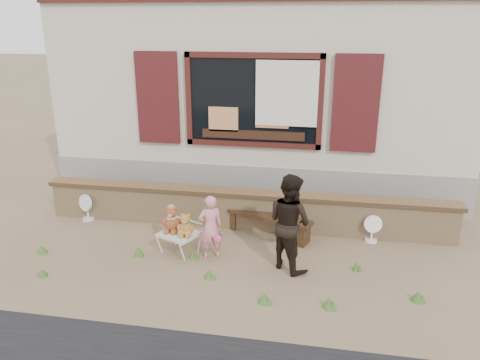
% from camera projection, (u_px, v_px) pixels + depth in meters
% --- Properties ---
extents(ground, '(80.00, 80.00, 0.00)m').
position_uv_depth(ground, '(233.00, 253.00, 7.26)').
color(ground, brown).
rests_on(ground, ground).
extents(shopfront, '(8.04, 5.13, 4.00)m').
position_uv_depth(shopfront, '(270.00, 85.00, 10.79)').
color(shopfront, '#BCB498').
rests_on(shopfront, ground).
extents(brick_wall, '(7.10, 0.36, 0.67)m').
position_uv_depth(brick_wall, '(244.00, 209.00, 8.08)').
color(brick_wall, tan).
rests_on(brick_wall, ground).
extents(bench, '(1.48, 0.80, 0.37)m').
position_uv_depth(bench, '(269.00, 221.00, 7.76)').
color(bench, black).
rests_on(bench, ground).
extents(folding_chair, '(0.69, 0.66, 0.34)m').
position_uv_depth(folding_chair, '(179.00, 235.00, 7.19)').
color(folding_chair, beige).
rests_on(folding_chair, ground).
extents(teddy_bear_left, '(0.39, 0.37, 0.42)m').
position_uv_depth(teddy_bear_left, '(172.00, 218.00, 7.18)').
color(teddy_bear_left, brown).
rests_on(teddy_bear_left, folding_chair).
extents(teddy_bear_right, '(0.34, 0.32, 0.36)m').
position_uv_depth(teddy_bear_right, '(186.00, 224.00, 7.04)').
color(teddy_bear_right, '#935F29').
rests_on(teddy_bear_right, folding_chair).
extents(child, '(0.43, 0.37, 1.00)m').
position_uv_depth(child, '(210.00, 227.00, 6.98)').
color(child, pink).
rests_on(child, ground).
extents(adult, '(0.88, 0.86, 1.43)m').
position_uv_depth(adult, '(289.00, 222.00, 6.63)').
color(adult, black).
rests_on(adult, ground).
extents(fan_left, '(0.31, 0.21, 0.49)m').
position_uv_depth(fan_left, '(87.00, 207.00, 8.40)').
color(fan_left, silver).
rests_on(fan_left, ground).
extents(fan_right, '(0.30, 0.20, 0.47)m').
position_uv_depth(fan_right, '(372.00, 228.00, 7.57)').
color(fan_right, white).
rests_on(fan_right, ground).
extents(grass_tufts, '(5.70, 1.18, 0.16)m').
position_uv_depth(grass_tufts, '(218.00, 275.00, 6.51)').
color(grass_tufts, '#406428').
rests_on(grass_tufts, ground).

